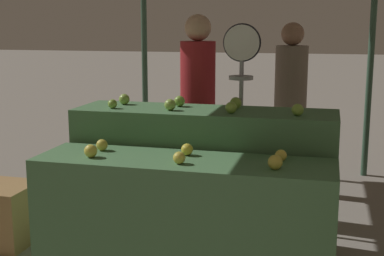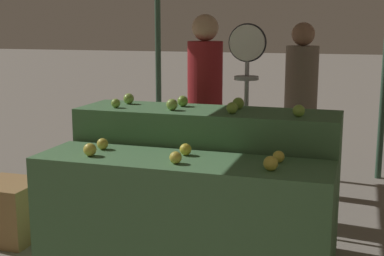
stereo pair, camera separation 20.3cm
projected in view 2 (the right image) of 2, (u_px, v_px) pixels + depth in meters
name	position (u px, v px, depth m)	size (l,w,h in m)	color
display_counter_front	(181.00, 222.00, 3.53)	(1.95, 0.55, 0.85)	#4C7A4C
display_counter_back	(206.00, 180.00, 4.07)	(1.95, 0.55, 1.08)	#4C7A4C
apple_front_0	(90.00, 150.00, 3.53)	(0.09, 0.09, 0.09)	gold
apple_front_1	(176.00, 158.00, 3.33)	(0.08, 0.08, 0.08)	gold
apple_front_2	(271.00, 163.00, 3.17)	(0.09, 0.09, 0.09)	gold
apple_front_3	(103.00, 144.00, 3.72)	(0.08, 0.08, 0.08)	gold
apple_front_4	(186.00, 149.00, 3.55)	(0.08, 0.08, 0.08)	gold
apple_front_5	(279.00, 157.00, 3.36)	(0.08, 0.08, 0.08)	yellow
apple_back_0	(116.00, 103.00, 4.05)	(0.07, 0.07, 0.07)	#84AD3D
apple_back_1	(172.00, 105.00, 3.93)	(0.09, 0.09, 0.09)	#8EB247
apple_back_2	(232.00, 108.00, 3.78)	(0.08, 0.08, 0.08)	#84AD3D
apple_back_3	(299.00, 111.00, 3.65)	(0.08, 0.08, 0.08)	#84AD3D
apple_back_4	(129.00, 99.00, 4.25)	(0.08, 0.08, 0.08)	#8EB247
apple_back_5	(183.00, 101.00, 4.12)	(0.08, 0.08, 0.08)	#7AA338
apple_back_6	(238.00, 103.00, 3.98)	(0.09, 0.09, 0.09)	#84AD3D
produce_scale	(247.00, 79.00, 4.38)	(0.31, 0.20, 1.72)	#99999E
person_vendor_at_scale	(205.00, 97.00, 4.83)	(0.38, 0.38, 1.80)	#2D2D38
person_customer_left	(301.00, 96.00, 5.30)	(0.39, 0.39, 1.73)	#2D2D38
wooden_crate_side	(10.00, 210.00, 4.29)	(0.47, 0.47, 0.47)	#9E7547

